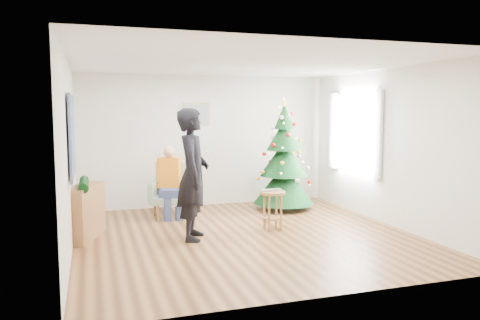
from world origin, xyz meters
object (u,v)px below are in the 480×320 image
object	(u,v)px
christmas_tree	(284,160)
standing_man	(193,174)
stool	(273,210)
armchair	(172,197)
console	(85,212)

from	to	relation	value
christmas_tree	standing_man	bearing A→B (deg)	-143.22
stool	armchair	bearing A→B (deg)	134.69
armchair	console	world-z (taller)	armchair
armchair	console	distance (m)	1.81
stool	standing_man	xyz separation A→B (m)	(-1.33, -0.16, 0.65)
standing_man	stool	bearing A→B (deg)	-66.06
christmas_tree	stool	distance (m)	1.76
stool	standing_man	size ratio (longest dim) A/B	0.32
stool	console	world-z (taller)	console
standing_man	console	bearing A→B (deg)	88.55
christmas_tree	standing_man	size ratio (longest dim) A/B	1.09
console	armchair	bearing A→B (deg)	54.86
christmas_tree	armchair	xyz separation A→B (m)	(-2.19, -0.03, -0.60)
standing_man	console	world-z (taller)	standing_man
stool	armchair	world-z (taller)	armchair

